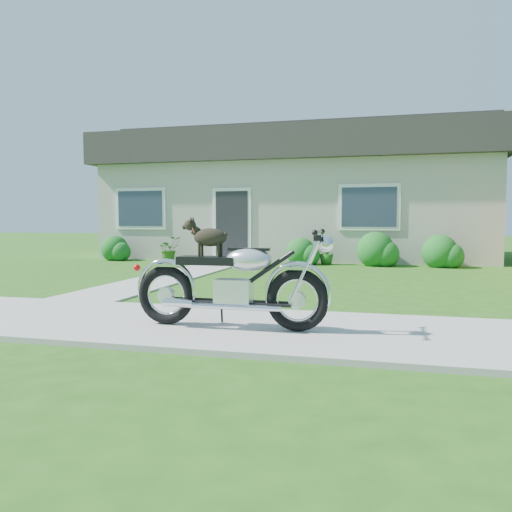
{
  "coord_description": "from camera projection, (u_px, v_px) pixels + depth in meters",
  "views": [
    {
      "loc": [
        2.92,
        -5.33,
        1.21
      ],
      "look_at": [
        1.29,
        1.0,
        0.75
      ],
      "focal_mm": 35.0,
      "sensor_mm": 36.0,
      "label": 1
    }
  ],
  "objects": [
    {
      "name": "potted_plant_left",
      "position": [
        169.0,
        249.0,
        15.02
      ],
      "size": [
        0.88,
        0.89,
        0.75
      ],
      "primitive_type": "imported",
      "rotation": [
        0.0,
        0.0,
        0.88
      ],
      "color": "#295A18",
      "rests_on": "ground"
    },
    {
      "name": "sidewalk",
      "position": [
        131.0,
        321.0,
        5.95
      ],
      "size": [
        24.0,
        2.2,
        0.04
      ],
      "primitive_type": "cube",
      "color": "#9E9B93",
      "rests_on": "ground"
    },
    {
      "name": "walkway",
      "position": [
        180.0,
        274.0,
        11.16
      ],
      "size": [
        1.2,
        8.0,
        0.03
      ],
      "primitive_type": "cube",
      "color": "#9E9B93",
      "rests_on": "ground"
    },
    {
      "name": "potted_plant_right",
      "position": [
        326.0,
        252.0,
        13.85
      ],
      "size": [
        0.57,
        0.57,
        0.73
      ],
      "primitive_type": "imported",
      "rotation": [
        0.0,
        0.0,
        5.34
      ],
      "color": "#225C19",
      "rests_on": "ground"
    },
    {
      "name": "house",
      "position": [
        298.0,
        194.0,
        17.39
      ],
      "size": [
        12.6,
        7.03,
        4.5
      ],
      "color": "#B1ABA0",
      "rests_on": "ground"
    },
    {
      "name": "ground",
      "position": [
        131.0,
        322.0,
        5.95
      ],
      "size": [
        80.0,
        80.0,
        0.0
      ],
      "primitive_type": "plane",
      "color": "#235114",
      "rests_on": "ground"
    },
    {
      "name": "shrub_row",
      "position": [
        321.0,
        251.0,
        13.84
      ],
      "size": [
        10.38,
        1.0,
        1.0
      ],
      "color": "#185C1D",
      "rests_on": "ground"
    },
    {
      "name": "motorcycle_with_dog",
      "position": [
        233.0,
        281.0,
        5.42
      ],
      "size": [
        2.22,
        0.6,
        1.19
      ],
      "rotation": [
        0.0,
        0.0,
        -0.0
      ],
      "color": "black",
      "rests_on": "sidewalk"
    }
  ]
}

